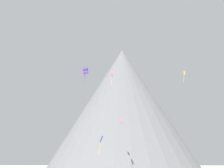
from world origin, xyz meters
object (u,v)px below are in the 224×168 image
Objects in this scene: kite_pink_mid at (111,74)px; kite_rainbow_low at (121,122)px; kite_gold_high at (184,75)px; kite_blue_low at (101,141)px; rock_massif at (118,114)px; kite_indigo_mid at (85,71)px.

kite_rainbow_low is (1.66, 11.06, -10.76)m from kite_pink_mid.
kite_blue_low is at bearing 148.45° from kite_gold_high.
rock_massif is 27.91× the size of kite_indigo_mid.
kite_blue_low is (0.34, -58.49, -14.83)m from rock_massif.
kite_gold_high is 22.19m from kite_rainbow_low.
kite_indigo_mid reaches higher than kite_rainbow_low.
kite_indigo_mid is (-2.60, -3.80, 12.75)m from kite_blue_low.
kite_rainbow_low is (2.35, 25.90, 7.20)m from kite_blue_low.
kite_blue_low is at bearing -14.78° from kite_pink_mid.
kite_blue_low is at bearing -24.45° from kite_rainbow_low.
kite_rainbow_low is (4.95, 29.70, -5.55)m from kite_indigo_mid.
kite_pink_mid is at bearing -9.81° from kite_indigo_mid.
kite_indigo_mid is at bearing -22.14° from kite_pink_mid.
kite_pink_mid reaches higher than kite_indigo_mid.
kite_pink_mid is (1.04, -43.66, 3.13)m from rock_massif.
kite_gold_high is (23.03, 27.16, 7.07)m from kite_indigo_mid.
kite_blue_low is 13.55m from kite_indigo_mid.
kite_rainbow_low is at bearing -9.26° from kite_indigo_mid.
rock_massif is 43.78m from kite_pink_mid.
kite_gold_high is at bearing -40.08° from kite_indigo_mid.
kite_gold_high is at bearing 62.72° from kite_rainbow_low.
rock_massif is at bearing 169.25° from kite_pink_mid.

